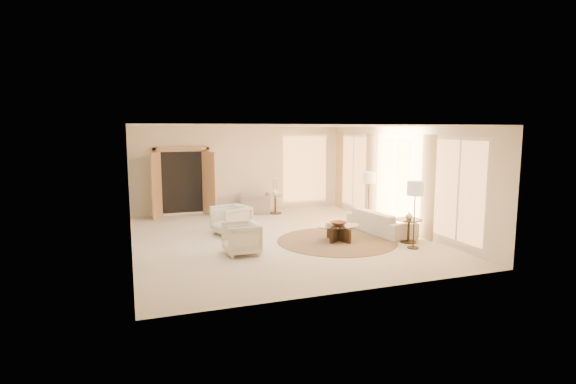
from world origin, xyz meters
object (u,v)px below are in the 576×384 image
object	(u,v)px
coffee_table	(339,231)
end_table	(409,226)
side_vase	(275,191)
end_vase	(409,215)
armchair_left	(231,219)
floor_lamp_near	(369,180)
floor_lamp_far	(415,192)
accent_chair	(255,200)
bowl	(339,223)
armchair_right	(241,237)
side_table	(275,202)
sofa	(381,222)

from	to	relation	value
coffee_table	end_table	bearing A→B (deg)	-24.59
side_vase	end_vase	bearing A→B (deg)	-68.14
end_table	end_vase	size ratio (longest dim) A/B	3.36
coffee_table	armchair_left	bearing A→B (deg)	146.62
floor_lamp_near	floor_lamp_far	bearing A→B (deg)	-96.42
accent_chair	bowl	bearing A→B (deg)	116.85
accent_chair	side_vase	size ratio (longest dim) A/B	4.28
armchair_right	bowl	xyz separation A→B (m)	(2.53, 0.34, 0.05)
end_table	side_table	distance (m)	5.02
floor_lamp_far	end_vase	world-z (taller)	floor_lamp_far
side_table	side_vase	bearing A→B (deg)	0.00
armchair_left	side_vase	bearing A→B (deg)	122.17
armchair_right	floor_lamp_near	xyz separation A→B (m)	(4.13, 1.71, 0.91)
side_table	end_vase	bearing A→B (deg)	-68.14
bowl	end_vase	bearing A→B (deg)	-24.59
floor_lamp_far	sofa	bearing A→B (deg)	85.47
floor_lamp_near	sofa	bearing A→B (deg)	-99.65
armchair_left	bowl	bearing A→B (deg)	38.26
sofa	coffee_table	xyz separation A→B (m)	(-1.45, -0.43, -0.05)
armchair_right	sofa	bearing A→B (deg)	101.25
accent_chair	side_vase	bearing A→B (deg)	173.75
armchair_right	end_table	distance (m)	4.07
sofa	end_vase	size ratio (longest dim) A/B	11.21
sofa	end_vase	bearing A→B (deg)	177.20
side_table	bowl	distance (m)	3.98
bowl	side_vase	distance (m)	3.99
bowl	side_vase	size ratio (longest dim) A/B	1.64
end_vase	accent_chair	bearing A→B (deg)	116.95
armchair_right	side_table	world-z (taller)	armchair_right
sofa	accent_chair	world-z (taller)	accent_chair
floor_lamp_near	end_table	bearing A→B (deg)	-92.11
coffee_table	side_table	distance (m)	3.98
end_table	floor_lamp_near	bearing A→B (deg)	87.89
floor_lamp_far	bowl	bearing A→B (deg)	137.61
armchair_right	floor_lamp_near	distance (m)	4.56
armchair_left	floor_lamp_near	distance (m)	4.04
bowl	side_vase	world-z (taller)	side_vase
armchair_right	coffee_table	xyz separation A→B (m)	(2.53, 0.34, -0.14)
floor_lamp_near	end_vase	size ratio (longest dim) A/B	8.40
sofa	side_table	world-z (taller)	side_table
armchair_left	end_vase	size ratio (longest dim) A/B	4.63
armchair_right	end_table	xyz separation A→B (m)	(4.06, -0.36, 0.01)
coffee_table	side_vase	bearing A→B (deg)	94.91
armchair_left	side_vase	xyz separation A→B (m)	(1.99, 2.42, 0.30)
end_table	coffee_table	bearing A→B (deg)	155.41
sofa	end_table	xyz separation A→B (m)	(0.08, -1.13, 0.10)
sofa	floor_lamp_near	world-z (taller)	floor_lamp_near
coffee_table	bowl	distance (m)	0.19
accent_chair	end_table	bearing A→B (deg)	130.95
floor_lamp_near	armchair_left	bearing A→B (deg)	177.61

